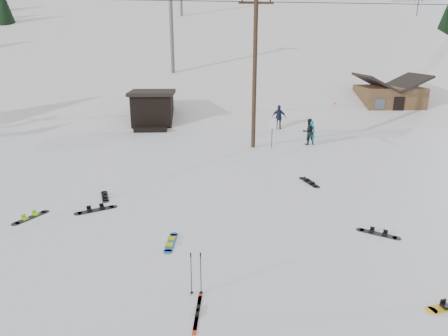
{
  "coord_description": "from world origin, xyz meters",
  "views": [
    {
      "loc": [
        -1.03,
        -10.16,
        6.11
      ],
      "look_at": [
        -0.27,
        5.08,
        1.4
      ],
      "focal_mm": 32.0,
      "sensor_mm": 36.0,
      "label": 1
    }
  ],
  "objects_px": {
    "utility_pole": "(255,70)",
    "hero_snowboard": "(171,242)",
    "hero_skis": "(198,312)",
    "cabin": "(388,101)"
  },
  "relations": [
    {
      "from": "cabin",
      "to": "hero_skis",
      "type": "distance_m",
      "value": 30.76
    },
    {
      "from": "cabin",
      "to": "hero_snowboard",
      "type": "bearing_deg",
      "value": -127.33
    },
    {
      "from": "utility_pole",
      "to": "hero_snowboard",
      "type": "height_order",
      "value": "utility_pole"
    },
    {
      "from": "cabin",
      "to": "hero_skis",
      "type": "bearing_deg",
      "value": -121.96
    },
    {
      "from": "cabin",
      "to": "hero_skis",
      "type": "xyz_separation_m",
      "value": [
        -16.26,
        -26.07,
        -1.46
      ]
    },
    {
      "from": "utility_pole",
      "to": "hero_skis",
      "type": "height_order",
      "value": "utility_pole"
    },
    {
      "from": "cabin",
      "to": "utility_pole",
      "type": "bearing_deg",
      "value": -142.44
    },
    {
      "from": "cabin",
      "to": "hero_snowboard",
      "type": "height_order",
      "value": "cabin"
    },
    {
      "from": "utility_pole",
      "to": "cabin",
      "type": "relative_size",
      "value": 1.67
    },
    {
      "from": "hero_snowboard",
      "to": "cabin",
      "type": "bearing_deg",
      "value": -32.49
    }
  ]
}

